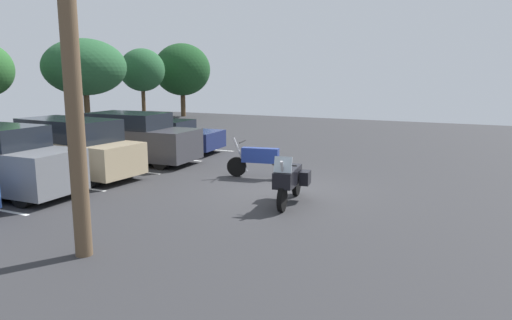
% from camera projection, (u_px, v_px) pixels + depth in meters
% --- Properties ---
extents(ground, '(44.00, 44.00, 0.10)m').
position_uv_depth(ground, '(281.00, 191.00, 13.88)').
color(ground, '#2D2D30').
extents(motorcycle_touring, '(2.27, 0.95, 1.36)m').
position_uv_depth(motorcycle_touring, '(289.00, 180.00, 12.26)').
color(motorcycle_touring, black).
rests_on(motorcycle_touring, ground).
extents(motorcycle_second, '(0.66, 2.24, 1.29)m').
position_uv_depth(motorcycle_second, '(260.00, 160.00, 15.35)').
color(motorcycle_second, black).
rests_on(motorcycle_second, ground).
extents(parking_stripes, '(13.16, 4.71, 0.01)m').
position_uv_depth(parking_stripes, '(79.00, 175.00, 15.84)').
color(parking_stripes, silver).
rests_on(parking_stripes, ground).
extents(car_grey, '(1.88, 4.35, 1.93)m').
position_uv_depth(car_grey, '(4.00, 161.00, 13.17)').
color(car_grey, slate).
rests_on(car_grey, ground).
extents(car_tan, '(2.11, 4.84, 1.90)m').
position_uv_depth(car_tan, '(73.00, 148.00, 15.48)').
color(car_tan, tan).
rests_on(car_tan, ground).
extents(car_charcoal, '(2.11, 4.74, 1.88)m').
position_uv_depth(car_charcoal, '(135.00, 138.00, 17.95)').
color(car_charcoal, '#38383D').
rests_on(car_charcoal, ground).
extents(car_navy, '(2.21, 4.66, 1.36)m').
position_uv_depth(car_navy, '(168.00, 136.00, 20.46)').
color(car_navy, navy).
rests_on(car_navy, ground).
extents(utility_pole, '(0.31, 1.80, 7.67)m').
position_uv_depth(utility_pole, '(69.00, 39.00, 8.19)').
color(utility_pole, brown).
rests_on(utility_pole, ground).
extents(tree_far_right, '(4.80, 4.80, 5.34)m').
position_uv_depth(tree_far_right, '(85.00, 67.00, 27.72)').
color(tree_far_right, '#4C3823').
rests_on(tree_far_right, ground).
extents(tree_right, '(4.32, 4.32, 5.59)m').
position_uv_depth(tree_right, '(182.00, 70.00, 36.59)').
color(tree_right, '#4C3823').
rests_on(tree_right, ground).
extents(tree_center_right, '(3.07, 3.07, 5.00)m').
position_uv_depth(tree_center_right, '(142.00, 70.00, 32.47)').
color(tree_center_right, '#4C3823').
rests_on(tree_center_right, ground).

